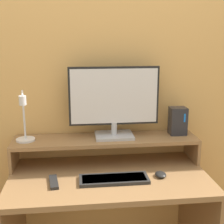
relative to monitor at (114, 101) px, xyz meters
The scene contains 9 objects.
wall_back 0.17m from the monitor, 111.36° to the left, with size 6.00×0.05×2.50m.
desk 0.66m from the monitor, 105.11° to the right, with size 1.12×0.60×0.78m.
monitor_shelf 0.26m from the monitor, 160.50° to the right, with size 1.12×0.24×0.16m.
monitor is the anchor object (origin of this frame).
desk_lamp 0.54m from the monitor, behind, with size 0.11×0.23×0.31m.
router_dock 0.43m from the monitor, ahead, with size 0.10×0.09×0.17m.
keyboard 0.47m from the monitor, 96.97° to the right, with size 0.38×0.13×0.02m.
mouse 0.51m from the monitor, 47.48° to the right, with size 0.06×0.08×0.03m.
remote_control 0.59m from the monitor, 143.18° to the right, with size 0.06×0.16×0.02m.
Camera 1 is at (-0.17, -1.32, 1.55)m, focal length 50.00 mm.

